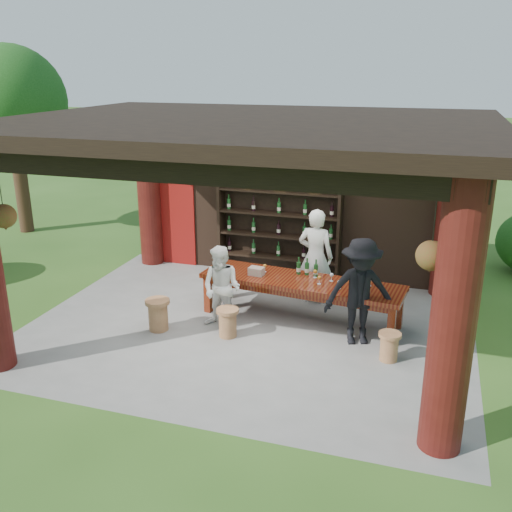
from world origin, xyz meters
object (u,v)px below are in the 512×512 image
(stool_near_right, at_px, (389,346))
(guest_man, at_px, (360,292))
(guest_woman, at_px, (222,288))
(host, at_px, (315,257))
(napkin_basket, at_px, (256,271))
(tasting_table, at_px, (301,286))
(stool_near_left, at_px, (228,322))
(stool_far_left, at_px, (158,314))
(wine_shelf, at_px, (279,226))

(stool_near_right, xyz_separation_m, guest_man, (-0.54, 0.45, 0.64))
(stool_near_right, distance_m, guest_woman, 2.87)
(host, xyz_separation_m, napkin_basket, (-0.88, -0.86, -0.09))
(tasting_table, relative_size, stool_near_left, 7.38)
(stool_far_left, distance_m, napkin_basket, 1.86)
(stool_far_left, bearing_deg, guest_woman, 22.24)
(tasting_table, height_order, stool_near_right, tasting_table)
(host, bearing_deg, stool_near_left, 64.90)
(wine_shelf, distance_m, guest_woman, 2.67)
(napkin_basket, bearing_deg, wine_shelf, 93.65)
(napkin_basket, bearing_deg, stool_near_left, -100.41)
(stool_near_left, distance_m, stool_far_left, 1.21)
(tasting_table, bearing_deg, guest_man, -27.83)
(stool_near_left, bearing_deg, wine_shelf, 88.81)
(wine_shelf, distance_m, tasting_table, 2.18)
(stool_near_left, relative_size, stool_far_left, 0.90)
(wine_shelf, height_order, stool_near_right, wine_shelf)
(wine_shelf, relative_size, stool_near_right, 5.70)
(wine_shelf, distance_m, napkin_basket, 1.94)
(stool_near_left, bearing_deg, guest_man, 11.75)
(stool_near_right, bearing_deg, host, 129.65)
(napkin_basket, bearing_deg, stool_near_right, -22.67)
(guest_man, bearing_deg, tasting_table, 132.42)
(tasting_table, height_order, guest_man, guest_man)
(host, height_order, napkin_basket, host)
(stool_far_left, bearing_deg, stool_near_left, 5.91)
(stool_near_right, bearing_deg, guest_woman, 173.79)
(wine_shelf, distance_m, stool_near_left, 3.04)
(stool_near_left, relative_size, napkin_basket, 1.88)
(stool_near_right, xyz_separation_m, napkin_basket, (-2.43, 1.01, 0.58))
(wine_shelf, bearing_deg, stool_far_left, -112.65)
(guest_woman, relative_size, napkin_basket, 5.55)
(stool_near_right, distance_m, stool_far_left, 3.82)
(host, distance_m, guest_woman, 2.02)
(tasting_table, height_order, stool_near_left, tasting_table)
(stool_near_right, height_order, stool_far_left, stool_far_left)
(host, bearing_deg, guest_man, 130.28)
(stool_far_left, bearing_deg, wine_shelf, 67.35)
(stool_near_left, bearing_deg, napkin_basket, 79.59)
(host, relative_size, guest_woman, 1.25)
(host, distance_m, napkin_basket, 1.23)
(host, bearing_deg, guest_woman, 55.80)
(tasting_table, xyz_separation_m, guest_man, (1.08, -0.57, 0.24))
(stool_near_right, relative_size, host, 0.25)
(wine_shelf, bearing_deg, guest_man, -50.83)
(tasting_table, relative_size, stool_far_left, 6.61)
(stool_far_left, height_order, guest_woman, guest_woman)
(stool_near_right, bearing_deg, napkin_basket, 157.33)
(stool_far_left, bearing_deg, guest_man, 9.63)
(tasting_table, relative_size, guest_woman, 2.50)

